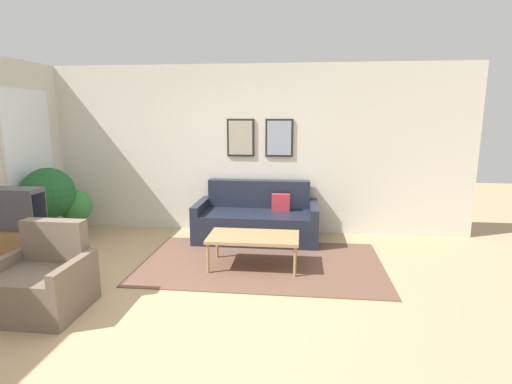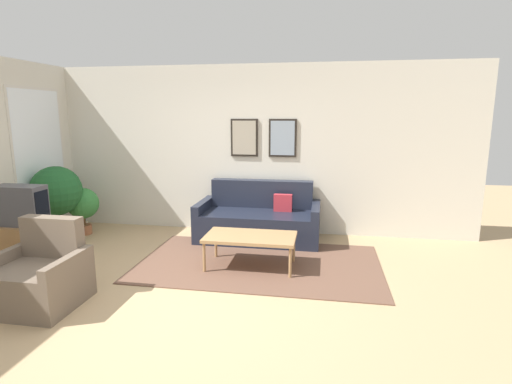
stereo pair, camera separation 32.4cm
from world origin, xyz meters
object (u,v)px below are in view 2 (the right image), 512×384
object	(u,v)px
couch	(259,220)
potted_plant_tall	(56,192)
tv	(20,205)
coffee_table	(250,238)
armchair	(39,278)

from	to	relation	value
couch	potted_plant_tall	size ratio (longest dim) A/B	1.63
couch	tv	bearing A→B (deg)	-147.47
coffee_table	tv	distance (m)	2.86
armchair	potted_plant_tall	xyz separation A→B (m)	(-1.22, 2.01, 0.46)
coffee_table	potted_plant_tall	bearing A→B (deg)	168.22
armchair	coffee_table	bearing A→B (deg)	26.71
armchair	potted_plant_tall	bearing A→B (deg)	112.97
couch	potted_plant_tall	bearing A→B (deg)	-170.29
tv	armchair	xyz separation A→B (m)	(0.84, -0.82, -0.54)
tv	coffee_table	bearing A→B (deg)	10.91
coffee_table	armchair	bearing A→B (deg)	-145.09
potted_plant_tall	armchair	bearing A→B (deg)	-58.83
couch	coffee_table	xyz separation A→B (m)	(0.08, -1.18, 0.08)
tv	potted_plant_tall	xyz separation A→B (m)	(-0.38, 1.19, -0.07)
coffee_table	tv	xyz separation A→B (m)	(-2.78, -0.54, 0.43)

